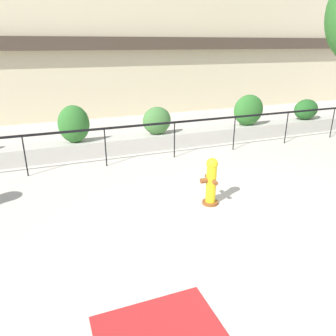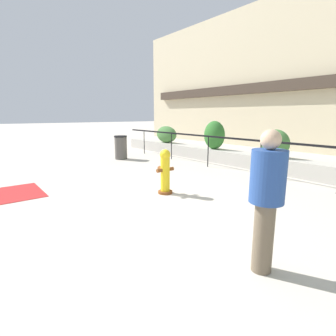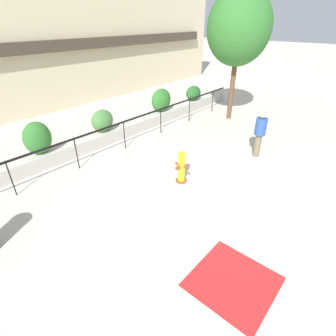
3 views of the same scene
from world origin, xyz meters
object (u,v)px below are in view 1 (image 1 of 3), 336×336
at_px(hedge_bush_1, 74,124).
at_px(hedge_bush_2, 157,121).
at_px(hedge_bush_4, 306,109).
at_px(fire_hydrant, 211,181).
at_px(hedge_bush_3, 249,110).

xyz_separation_m(hedge_bush_1, hedge_bush_2, (2.68, 0.00, -0.11)).
height_order(hedge_bush_4, fire_hydrant, hedge_bush_4).
height_order(hedge_bush_2, hedge_bush_3, hedge_bush_3).
height_order(hedge_bush_1, fire_hydrant, hedge_bush_1).
distance_m(hedge_bush_1, fire_hydrant, 4.99).
xyz_separation_m(hedge_bush_1, hedge_bush_4, (8.99, 0.00, -0.17)).
relative_size(hedge_bush_2, hedge_bush_4, 0.93).
bearing_deg(hedge_bush_4, hedge_bush_2, 180.00).
relative_size(hedge_bush_2, hedge_bush_3, 0.82).
relative_size(hedge_bush_2, fire_hydrant, 0.89).
bearing_deg(hedge_bush_2, hedge_bush_3, 0.00).
bearing_deg(hedge_bush_3, fire_hydrant, -131.68).
bearing_deg(hedge_bush_1, hedge_bush_4, 0.00).
distance_m(hedge_bush_1, hedge_bush_4, 8.99).
distance_m(hedge_bush_3, hedge_bush_4, 2.73).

